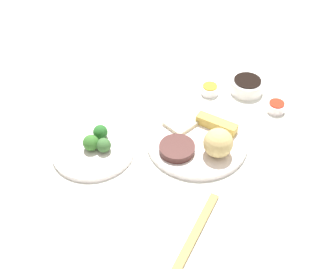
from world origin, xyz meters
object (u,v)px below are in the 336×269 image
broccoli_plate (94,149)px  sauce_ramekin_sweet_and_sour (276,107)px  main_plate (197,141)px  soy_sauce_bowl (247,86)px  sauce_ramekin_hot_mustard (210,90)px  chopsticks_pair (197,231)px

broccoli_plate → sauce_ramekin_sweet_and_sour: (-0.06, -0.54, 0.01)m
main_plate → soy_sauce_bowl: (0.14, -0.24, 0.01)m
sauce_ramekin_sweet_and_sour → main_plate: bearing=95.9°
main_plate → sauce_ramekin_hot_mustard: 0.22m
soy_sauce_bowl → chopsticks_pair: (-0.40, 0.37, -0.02)m
main_plate → chopsticks_pair: 0.28m
broccoli_plate → sauce_ramekin_sweet_and_sour: sauce_ramekin_sweet_and_sour is taller
soy_sauce_bowl → sauce_ramekin_hot_mustard: bearing=72.3°
sauce_ramekin_sweet_and_sour → chopsticks_pair: (-0.28, 0.40, -0.01)m
broccoli_plate → sauce_ramekin_hot_mustard: bearing=-76.5°
sauce_ramekin_sweet_and_sour → sauce_ramekin_hot_mustard: bearing=42.7°
main_plate → chopsticks_pair: (-0.25, 0.13, -0.00)m
soy_sauce_bowl → broccoli_plate: bearing=96.8°
soy_sauce_bowl → sauce_ramekin_hot_mustard: soy_sauce_bowl is taller
broccoli_plate → soy_sauce_bowl: bearing=-83.2°
broccoli_plate → main_plate: bearing=-107.5°
sauce_ramekin_sweet_and_sour → chopsticks_pair: bearing=124.9°
broccoli_plate → sauce_ramekin_sweet_and_sour: bearing=-95.9°
broccoli_plate → sauce_ramekin_hot_mustard: sauce_ramekin_hot_mustard is taller
sauce_ramekin_hot_mustard → sauce_ramekin_sweet_and_sour: (-0.15, -0.14, 0.00)m
sauce_ramekin_hot_mustard → main_plate: bearing=143.3°
broccoli_plate → sauce_ramekin_sweet_and_sour: 0.54m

